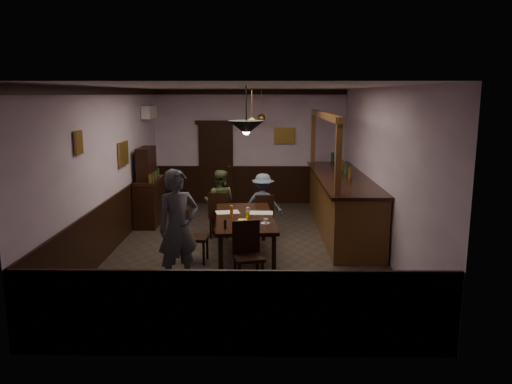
{
  "coord_description": "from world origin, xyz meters",
  "views": [
    {
      "loc": [
        0.32,
        -9.09,
        2.87
      ],
      "look_at": [
        0.21,
        -0.34,
        1.15
      ],
      "focal_mm": 35.0,
      "sensor_mm": 36.0,
      "label": 1
    }
  ],
  "objects_px": {
    "chair_side": "(192,233)",
    "person_standing": "(178,228)",
    "chair_near": "(248,251)",
    "coffee_cup": "(266,221)",
    "pendant_brass_far": "(262,118)",
    "chair_far_left": "(219,213)",
    "person_seated_right": "(263,204)",
    "person_seated_left": "(220,202)",
    "dining_table": "(245,220)",
    "bar_counter": "(341,202)",
    "chair_far_right": "(264,213)",
    "pendant_iron": "(246,128)",
    "soda_can": "(248,215)",
    "sideboard": "(149,193)",
    "pendant_brass_mid": "(252,122)"
  },
  "relations": [
    {
      "from": "dining_table",
      "to": "chair_far_left",
      "type": "height_order",
      "value": "chair_far_left"
    },
    {
      "from": "coffee_cup",
      "to": "sideboard",
      "type": "xyz_separation_m",
      "value": [
        -2.6,
        2.87,
        -0.11
      ]
    },
    {
      "from": "pendant_brass_far",
      "to": "person_standing",
      "type": "bearing_deg",
      "value": -103.5
    },
    {
      "from": "person_seated_right",
      "to": "pendant_iron",
      "type": "relative_size",
      "value": 1.68
    },
    {
      "from": "chair_far_left",
      "to": "sideboard",
      "type": "distance_m",
      "value": 2.02
    },
    {
      "from": "coffee_cup",
      "to": "person_seated_left",
      "type": "bearing_deg",
      "value": 110.67
    },
    {
      "from": "pendant_iron",
      "to": "pendant_brass_far",
      "type": "xyz_separation_m",
      "value": [
        0.23,
        4.64,
        -0.06
      ]
    },
    {
      "from": "dining_table",
      "to": "pendant_iron",
      "type": "distance_m",
      "value": 1.86
    },
    {
      "from": "chair_near",
      "to": "person_standing",
      "type": "distance_m",
      "value": 1.1
    },
    {
      "from": "chair_near",
      "to": "coffee_cup",
      "type": "height_order",
      "value": "chair_near"
    },
    {
      "from": "pendant_iron",
      "to": "soda_can",
      "type": "bearing_deg",
      "value": 90.44
    },
    {
      "from": "soda_can",
      "to": "bar_counter",
      "type": "xyz_separation_m",
      "value": [
        1.93,
        1.86,
        -0.18
      ]
    },
    {
      "from": "chair_near",
      "to": "chair_side",
      "type": "xyz_separation_m",
      "value": [
        -1.0,
        1.06,
        -0.03
      ]
    },
    {
      "from": "soda_can",
      "to": "person_seated_right",
      "type": "bearing_deg",
      "value": 81.01
    },
    {
      "from": "soda_can",
      "to": "pendant_iron",
      "type": "bearing_deg",
      "value": -89.56
    },
    {
      "from": "pendant_iron",
      "to": "chair_near",
      "type": "bearing_deg",
      "value": -86.96
    },
    {
      "from": "person_seated_left",
      "to": "sideboard",
      "type": "relative_size",
      "value": 0.78
    },
    {
      "from": "dining_table",
      "to": "pendant_brass_mid",
      "type": "xyz_separation_m",
      "value": [
        0.09,
        1.96,
        1.61
      ]
    },
    {
      "from": "pendant_iron",
      "to": "pendant_brass_mid",
      "type": "bearing_deg",
      "value": 89.4
    },
    {
      "from": "bar_counter",
      "to": "pendant_brass_far",
      "type": "xyz_separation_m",
      "value": [
        -1.69,
        2.11,
        1.67
      ]
    },
    {
      "from": "person_seated_left",
      "to": "sideboard",
      "type": "bearing_deg",
      "value": -21.51
    },
    {
      "from": "soda_can",
      "to": "sideboard",
      "type": "xyz_separation_m",
      "value": [
        -2.28,
        2.49,
        -0.12
      ]
    },
    {
      "from": "chair_near",
      "to": "coffee_cup",
      "type": "distance_m",
      "value": 0.9
    },
    {
      "from": "chair_side",
      "to": "pendant_brass_far",
      "type": "distance_m",
      "value": 4.63
    },
    {
      "from": "dining_table",
      "to": "chair_far_right",
      "type": "relative_size",
      "value": 2.56
    },
    {
      "from": "chair_far_right",
      "to": "sideboard",
      "type": "height_order",
      "value": "sideboard"
    },
    {
      "from": "person_standing",
      "to": "pendant_brass_mid",
      "type": "distance_m",
      "value": 3.73
    },
    {
      "from": "chair_far_left",
      "to": "person_seated_right",
      "type": "xyz_separation_m",
      "value": [
        0.88,
        0.35,
        0.11
      ]
    },
    {
      "from": "person_seated_right",
      "to": "dining_table",
      "type": "bearing_deg",
      "value": 91.2
    },
    {
      "from": "coffee_cup",
      "to": "soda_can",
      "type": "xyz_separation_m",
      "value": [
        -0.32,
        0.38,
        0.01
      ]
    },
    {
      "from": "chair_far_right",
      "to": "chair_near",
      "type": "height_order",
      "value": "chair_near"
    },
    {
      "from": "chair_near",
      "to": "sideboard",
      "type": "distance_m",
      "value": 4.35
    },
    {
      "from": "person_standing",
      "to": "pendant_brass_far",
      "type": "xyz_separation_m",
      "value": [
        1.24,
        5.17,
        1.4
      ]
    },
    {
      "from": "chair_side",
      "to": "pendant_brass_far",
      "type": "xyz_separation_m",
      "value": [
        1.2,
        4.1,
        1.79
      ]
    },
    {
      "from": "dining_table",
      "to": "person_seated_right",
      "type": "relative_size",
      "value": 1.8
    },
    {
      "from": "soda_can",
      "to": "sideboard",
      "type": "relative_size",
      "value": 0.07
    },
    {
      "from": "chair_side",
      "to": "person_standing",
      "type": "bearing_deg",
      "value": -177.54
    },
    {
      "from": "chair_near",
      "to": "person_seated_right",
      "type": "distance_m",
      "value": 2.91
    },
    {
      "from": "chair_side",
      "to": "soda_can",
      "type": "relative_size",
      "value": 7.71
    },
    {
      "from": "chair_far_left",
      "to": "coffee_cup",
      "type": "height_order",
      "value": "chair_far_left"
    },
    {
      "from": "chair_side",
      "to": "sideboard",
      "type": "xyz_separation_m",
      "value": [
        -1.31,
        2.63,
        0.18
      ]
    },
    {
      "from": "person_standing",
      "to": "person_seated_right",
      "type": "distance_m",
      "value": 3.19
    },
    {
      "from": "chair_near",
      "to": "person_seated_left",
      "type": "bearing_deg",
      "value": 89.43
    },
    {
      "from": "person_seated_left",
      "to": "pendant_brass_far",
      "type": "xyz_separation_m",
      "value": [
        0.86,
        2.33,
        1.62
      ]
    },
    {
      "from": "pendant_iron",
      "to": "bar_counter",
      "type": "bearing_deg",
      "value": 52.76
    },
    {
      "from": "bar_counter",
      "to": "chair_far_right",
      "type": "bearing_deg",
      "value": -165.53
    },
    {
      "from": "sideboard",
      "to": "pendant_brass_mid",
      "type": "xyz_separation_m",
      "value": [
        2.31,
        -0.4,
        1.61
      ]
    },
    {
      "from": "dining_table",
      "to": "sideboard",
      "type": "relative_size",
      "value": 1.32
    },
    {
      "from": "chair_near",
      "to": "pendant_brass_far",
      "type": "relative_size",
      "value": 1.22
    },
    {
      "from": "person_standing",
      "to": "pendant_brass_mid",
      "type": "bearing_deg",
      "value": 39.85
    }
  ]
}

